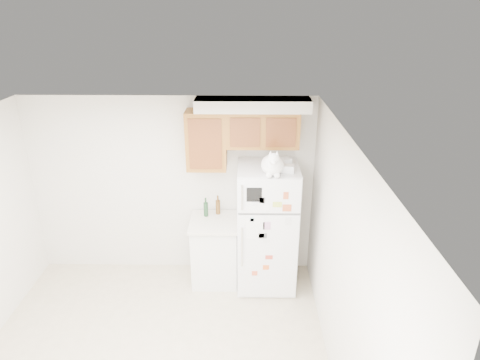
{
  "coord_description": "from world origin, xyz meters",
  "views": [
    {
      "loc": [
        0.99,
        -3.3,
        3.59
      ],
      "look_at": [
        0.93,
        1.55,
        1.55
      ],
      "focal_mm": 32.0,
      "sensor_mm": 36.0,
      "label": 1
    }
  ],
  "objects_px": {
    "refrigerator": "(267,228)",
    "bottle_amber": "(218,205)",
    "storage_box_front": "(287,169)",
    "bottle_green": "(206,207)",
    "storage_box_back": "(283,162)",
    "cat": "(273,164)",
    "base_counter": "(215,250)"
  },
  "relations": [
    {
      "from": "refrigerator",
      "to": "bottle_green",
      "type": "height_order",
      "value": "refrigerator"
    },
    {
      "from": "cat",
      "to": "bottle_green",
      "type": "bearing_deg",
      "value": 152.67
    },
    {
      "from": "base_counter",
      "to": "bottle_amber",
      "type": "bearing_deg",
      "value": 78.48
    },
    {
      "from": "bottle_amber",
      "to": "cat",
      "type": "bearing_deg",
      "value": -36.17
    },
    {
      "from": "base_counter",
      "to": "cat",
      "type": "xyz_separation_m",
      "value": [
        0.73,
        -0.31,
        1.36
      ]
    },
    {
      "from": "storage_box_front",
      "to": "bottle_amber",
      "type": "bearing_deg",
      "value": 161.16
    },
    {
      "from": "refrigerator",
      "to": "bottle_green",
      "type": "bearing_deg",
      "value": 166.43
    },
    {
      "from": "storage_box_front",
      "to": "bottle_green",
      "type": "bearing_deg",
      "value": 167.96
    },
    {
      "from": "storage_box_back",
      "to": "storage_box_front",
      "type": "relative_size",
      "value": 1.2
    },
    {
      "from": "bottle_green",
      "to": "refrigerator",
      "type": "bearing_deg",
      "value": -13.57
    },
    {
      "from": "storage_box_front",
      "to": "bottle_green",
      "type": "xyz_separation_m",
      "value": [
        -1.03,
        0.36,
        -0.69
      ]
    },
    {
      "from": "storage_box_front",
      "to": "bottle_green",
      "type": "relative_size",
      "value": 0.57
    },
    {
      "from": "storage_box_back",
      "to": "cat",
      "type": "bearing_deg",
      "value": -139.65
    },
    {
      "from": "cat",
      "to": "bottle_green",
      "type": "relative_size",
      "value": 1.83
    },
    {
      "from": "cat",
      "to": "storage_box_front",
      "type": "bearing_deg",
      "value": 22.85
    },
    {
      "from": "cat",
      "to": "bottle_green",
      "type": "xyz_separation_m",
      "value": [
        -0.84,
        0.44,
        -0.78
      ]
    },
    {
      "from": "storage_box_back",
      "to": "bottle_amber",
      "type": "height_order",
      "value": "storage_box_back"
    },
    {
      "from": "base_counter",
      "to": "storage_box_front",
      "type": "bearing_deg",
      "value": -14.75
    },
    {
      "from": "refrigerator",
      "to": "bottle_amber",
      "type": "relative_size",
      "value": 6.38
    },
    {
      "from": "refrigerator",
      "to": "storage_box_back",
      "type": "xyz_separation_m",
      "value": [
        0.18,
        0.04,
        0.9
      ]
    },
    {
      "from": "base_counter",
      "to": "storage_box_front",
      "type": "relative_size",
      "value": 6.13
    },
    {
      "from": "storage_box_back",
      "to": "bottle_amber",
      "type": "relative_size",
      "value": 0.68
    },
    {
      "from": "refrigerator",
      "to": "storage_box_front",
      "type": "relative_size",
      "value": 11.33
    },
    {
      "from": "base_counter",
      "to": "cat",
      "type": "distance_m",
      "value": 1.58
    },
    {
      "from": "base_counter",
      "to": "cat",
      "type": "height_order",
      "value": "cat"
    },
    {
      "from": "bottle_green",
      "to": "cat",
      "type": "bearing_deg",
      "value": -27.33
    },
    {
      "from": "cat",
      "to": "storage_box_back",
      "type": "distance_m",
      "value": 0.32
    },
    {
      "from": "bottle_green",
      "to": "bottle_amber",
      "type": "xyz_separation_m",
      "value": [
        0.16,
        0.07,
        0.0
      ]
    },
    {
      "from": "storage_box_back",
      "to": "storage_box_front",
      "type": "bearing_deg",
      "value": -101.97
    },
    {
      "from": "storage_box_back",
      "to": "storage_box_front",
      "type": "height_order",
      "value": "storage_box_back"
    },
    {
      "from": "bottle_amber",
      "to": "bottle_green",
      "type": "bearing_deg",
      "value": -157.19
    },
    {
      "from": "base_counter",
      "to": "storage_box_back",
      "type": "xyz_separation_m",
      "value": [
        0.87,
        -0.04,
        1.29
      ]
    }
  ]
}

